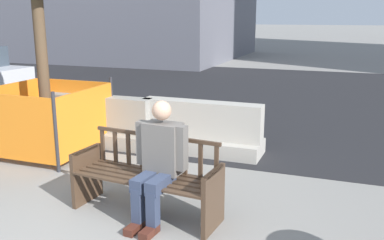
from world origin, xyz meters
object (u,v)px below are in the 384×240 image
Objects in this scene: seated_person at (159,159)px; construction_fence at (47,117)px; jersey_barrier_centre at (201,131)px; jersey_barrier_left at (98,124)px; street_bench at (147,180)px.

construction_fence is at bearing 149.77° from seated_person.
jersey_barrier_left is (-1.85, -0.16, 0.00)m from jersey_barrier_centre.
street_bench is 0.86× the size of jersey_barrier_centre.
seated_person reaches higher than street_bench.
jersey_barrier_left is at bearing -175.08° from jersey_barrier_centre.
seated_person is at bearing -45.80° from jersey_barrier_left.
street_bench reaches higher than jersey_barrier_left.
construction_fence is (-2.72, 1.59, -0.11)m from seated_person.
seated_person is 3.15m from construction_fence.
seated_person is 0.66× the size of jersey_barrier_left.
seated_person is 3.19m from jersey_barrier_left.
jersey_barrier_centre is at bearing 94.07° from street_bench.
seated_person is 2.48m from jersey_barrier_centre.
construction_fence is (-0.51, -0.69, 0.24)m from jersey_barrier_left.
street_bench reaches higher than jersey_barrier_centre.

